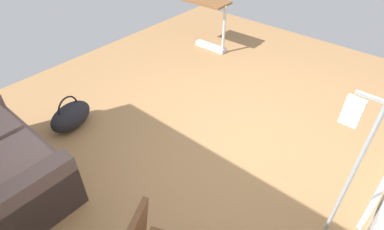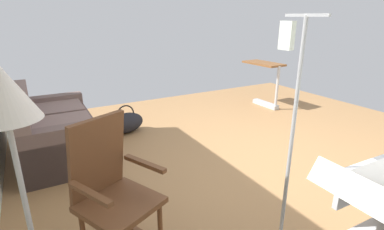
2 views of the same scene
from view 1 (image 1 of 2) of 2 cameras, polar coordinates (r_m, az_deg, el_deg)
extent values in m
plane|color=#9E7247|center=(3.66, 9.27, -5.29)|extent=(6.67, 6.67, 0.00)
cube|color=silver|center=(2.73, 31.16, -12.25)|extent=(0.05, 0.56, 0.28)
cube|color=#7F6660|center=(3.13, -30.60, -8.27)|extent=(0.68, 0.65, 0.10)
cube|color=#68534F|center=(3.01, -27.46, -14.55)|extent=(0.19, 0.85, 0.60)
cube|color=#B2B5BA|center=(5.65, 3.45, 12.54)|extent=(0.60, 0.13, 0.08)
cylinder|color=black|center=(5.52, 5.67, 11.67)|extent=(0.07, 0.07, 0.06)
cylinder|color=black|center=(5.79, 1.32, 13.18)|extent=(0.07, 0.07, 0.06)
cylinder|color=#B2B5BA|center=(5.34, 5.96, 15.69)|extent=(0.05, 0.05, 0.74)
cube|color=brown|center=(5.43, 2.51, 20.39)|extent=(0.81, 0.42, 0.04)
ellipsoid|color=black|center=(4.05, -21.54, -0.22)|extent=(0.43, 0.62, 0.30)
torus|color=black|center=(3.97, -21.97, 1.24)|extent=(0.08, 0.30, 0.30)
cylinder|color=#B2B5BA|center=(2.18, 24.92, -15.69)|extent=(0.02, 0.02, 1.65)
cube|color=white|center=(1.72, 27.55, 0.57)|extent=(0.09, 0.04, 0.16)
camera|label=2|loc=(1.35, 86.53, -49.11)|focal=27.29mm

